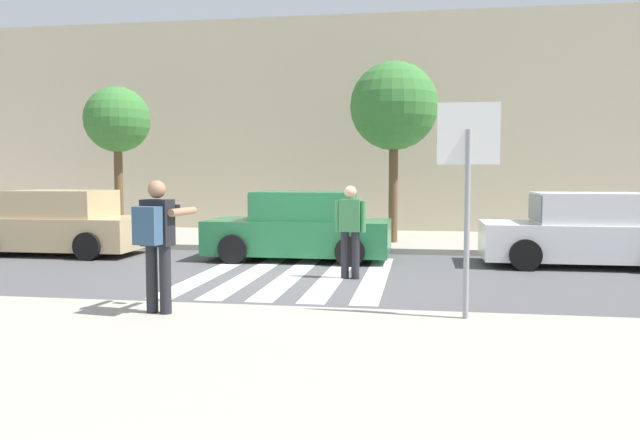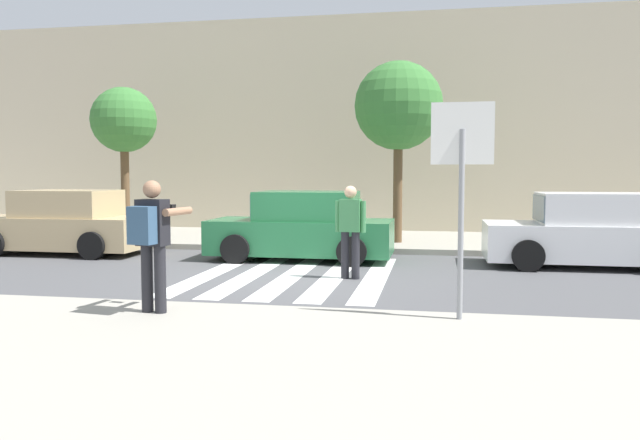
{
  "view_description": "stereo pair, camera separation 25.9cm",
  "coord_description": "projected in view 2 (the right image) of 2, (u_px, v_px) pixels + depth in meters",
  "views": [
    {
      "loc": [
        2.41,
        -11.46,
        1.95
      ],
      "look_at": [
        0.6,
        -0.2,
        1.1
      ],
      "focal_mm": 35.0,
      "sensor_mm": 36.0,
      "label": 1
    },
    {
      "loc": [
        2.67,
        -11.41,
        1.95
      ],
      "look_at": [
        0.6,
        -0.2,
        1.1
      ],
      "focal_mm": 35.0,
      "sensor_mm": 36.0,
      "label": 2
    }
  ],
  "objects": [
    {
      "name": "street_tree_center",
      "position": [
        398.0,
        107.0,
        16.18
      ],
      "size": [
        2.3,
        2.3,
        4.72
      ],
      "color": "brown",
      "rests_on": "sidewalk_far"
    },
    {
      "name": "parked_car_white",
      "position": [
        588.0,
        233.0,
        12.97
      ],
      "size": [
        4.1,
        1.92,
        1.55
      ],
      "color": "white",
      "rests_on": "ground"
    },
    {
      "name": "building_facade_far",
      "position": [
        358.0,
        130.0,
        21.76
      ],
      "size": [
        56.0,
        4.0,
        6.95
      ],
      "primitive_type": "cube",
      "color": "beige",
      "rests_on": "ground"
    },
    {
      "name": "parked_car_green",
      "position": [
        303.0,
        228.0,
        14.07
      ],
      "size": [
        4.1,
        1.92,
        1.55
      ],
      "color": "#236B3D",
      "rests_on": "ground"
    },
    {
      "name": "sidewalk_far",
      "position": [
        339.0,
        240.0,
        17.7
      ],
      "size": [
        60.0,
        4.8,
        0.14
      ],
      "primitive_type": "cube",
      "color": "#9E998C",
      "rests_on": "ground"
    },
    {
      "name": "crosswalk_stripe_3",
      "position": [
        334.0,
        276.0,
        11.87
      ],
      "size": [
        0.44,
        5.2,
        0.01
      ],
      "primitive_type": "cube",
      "color": "silver",
      "rests_on": "ground"
    },
    {
      "name": "pedestrian_crossing",
      "position": [
        350.0,
        227.0,
        11.51
      ],
      "size": [
        0.58,
        0.27,
        1.72
      ],
      "color": "#232328",
      "rests_on": "ground"
    },
    {
      "name": "stop_sign",
      "position": [
        462.0,
        162.0,
        7.64
      ],
      "size": [
        0.76,
        0.08,
        2.68
      ],
      "color": "gray",
      "rests_on": "sidewalk_near"
    },
    {
      "name": "street_tree_west",
      "position": [
        124.0,
        122.0,
        17.62
      ],
      "size": [
        1.84,
        1.84,
        4.25
      ],
      "color": "brown",
      "rests_on": "sidewalk_far"
    },
    {
      "name": "parked_car_tan",
      "position": [
        64.0,
        224.0,
        15.14
      ],
      "size": [
        4.1,
        1.92,
        1.55
      ],
      "color": "tan",
      "rests_on": "ground"
    },
    {
      "name": "crosswalk_stripe_1",
      "position": [
        253.0,
        273.0,
        12.16
      ],
      "size": [
        0.44,
        5.2,
        0.01
      ],
      "primitive_type": "cube",
      "color": "silver",
      "rests_on": "ground"
    },
    {
      "name": "sidewalk_near",
      "position": [
        138.0,
        378.0,
        5.73
      ],
      "size": [
        60.0,
        6.0,
        0.14
      ],
      "primitive_type": "cube",
      "color": "#9E998C",
      "rests_on": "ground"
    },
    {
      "name": "crosswalk_stripe_4",
      "position": [
        376.0,
        277.0,
        11.73
      ],
      "size": [
        0.44,
        5.2,
        0.01
      ],
      "primitive_type": "cube",
      "color": "silver",
      "rests_on": "ground"
    },
    {
      "name": "crosswalk_stripe_0",
      "position": [
        214.0,
        272.0,
        12.3
      ],
      "size": [
        0.44,
        5.2,
        0.01
      ],
      "primitive_type": "cube",
      "color": "silver",
      "rests_on": "ground"
    },
    {
      "name": "photographer_with_backpack",
      "position": [
        152.0,
        234.0,
        8.06
      ],
      "size": [
        0.66,
        0.9,
        1.72
      ],
      "color": "#232328",
      "rests_on": "sidewalk_near"
    },
    {
      "name": "crosswalk_stripe_2",
      "position": [
        293.0,
        275.0,
        12.01
      ],
      "size": [
        0.44,
        5.2,
        0.01
      ],
      "primitive_type": "cube",
      "color": "silver",
      "rests_on": "ground"
    },
    {
      "name": "ground_plane",
      "position": [
        291.0,
        277.0,
        11.82
      ],
      "size": [
        120.0,
        120.0,
        0.0
      ],
      "primitive_type": "plane",
      "color": "#4C4C4F"
    }
  ]
}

